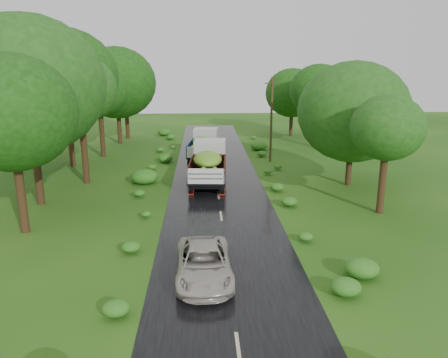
{
  "coord_description": "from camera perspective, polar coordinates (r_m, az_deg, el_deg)",
  "views": [
    {
      "loc": [
        -1.03,
        -15.68,
        8.61
      ],
      "look_at": [
        0.27,
        9.93,
        1.7
      ],
      "focal_mm": 35.0,
      "sensor_mm": 36.0,
      "label": 1
    }
  ],
  "objects": [
    {
      "name": "car",
      "position": [
        18.07,
        -2.64,
        -10.93
      ],
      "size": [
        2.36,
        4.89,
        1.34
      ],
      "primitive_type": "imported",
      "rotation": [
        0.0,
        0.0,
        0.03
      ],
      "color": "#BDB3A8",
      "rests_on": "road"
    },
    {
      "name": "trees_right",
      "position": [
        39.77,
        13.1,
        9.83
      ],
      "size": [
        5.03,
        30.79,
        7.31
      ],
      "color": "black",
      "rests_on": "ground"
    },
    {
      "name": "shrubs",
      "position": [
        30.83,
        -0.88,
        -0.46
      ],
      "size": [
        11.9,
        44.0,
        0.7
      ],
      "color": "#286317",
      "rests_on": "ground"
    },
    {
      "name": "truck_near",
      "position": [
        31.52,
        -2.01,
        2.24
      ],
      "size": [
        2.84,
        6.92,
        2.85
      ],
      "rotation": [
        0.0,
        0.0,
        -0.07
      ],
      "color": "black",
      "rests_on": "ground"
    },
    {
      "name": "truck_far",
      "position": [
        39.35,
        -2.67,
        4.61
      ],
      "size": [
        2.87,
        6.37,
        2.59
      ],
      "rotation": [
        0.0,
        0.0,
        -0.12
      ],
      "color": "black",
      "rests_on": "ground"
    },
    {
      "name": "road_lines",
      "position": [
        23.35,
        -0.17,
        -6.51
      ],
      "size": [
        0.12,
        69.6,
        0.0
      ],
      "color": "#BFB78C",
      "rests_on": "road"
    },
    {
      "name": "trees_left",
      "position": [
        37.51,
        -18.06,
        11.48
      ],
      "size": [
        6.26,
        32.4,
        9.29
      ],
      "color": "black",
      "rests_on": "ground"
    },
    {
      "name": "ground",
      "position": [
        17.92,
        0.78,
        -13.64
      ],
      "size": [
        120.0,
        120.0,
        0.0
      ],
      "primitive_type": "plane",
      "color": "#1A490F",
      "rests_on": "ground"
    },
    {
      "name": "road",
      "position": [
        22.43,
        -0.04,
        -7.47
      ],
      "size": [
        6.5,
        80.0,
        0.02
      ],
      "primitive_type": "cube",
      "color": "black",
      "rests_on": "ground"
    },
    {
      "name": "utility_pole",
      "position": [
        38.55,
        6.2,
        7.82
      ],
      "size": [
        1.27,
        0.43,
        7.38
      ],
      "rotation": [
        0.0,
        0.0,
        -0.27
      ],
      "color": "#382616",
      "rests_on": "ground"
    }
  ]
}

